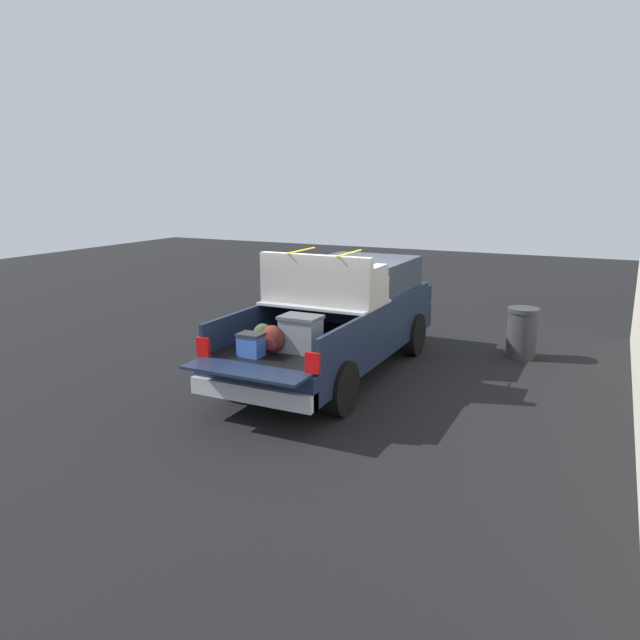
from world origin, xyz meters
name	(u,v)px	position (x,y,z in m)	size (l,w,h in m)	color
ground_plane	(335,373)	(0.00, 0.00, 0.00)	(40.00, 40.00, 0.00)	black
pickup_truck	(344,316)	(0.37, 0.00, 0.98)	(6.05, 2.06, 2.23)	#162138
trash_can	(522,332)	(2.50, -2.84, 0.50)	(0.60, 0.60, 0.98)	#2D2D33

